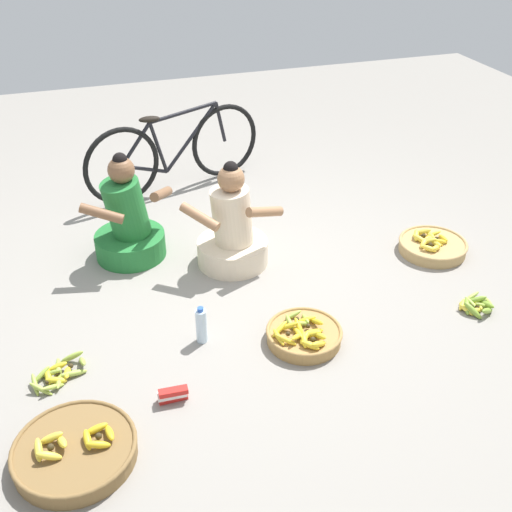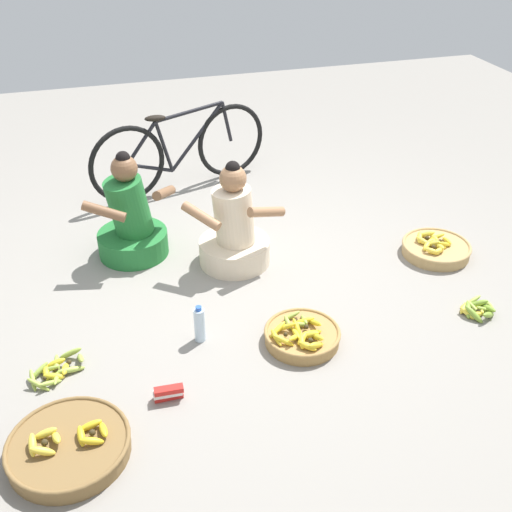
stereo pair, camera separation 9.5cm
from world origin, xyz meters
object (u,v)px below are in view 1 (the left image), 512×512
Objects in this scene: loose_bananas_mid_right at (59,373)px; water_bottle at (201,325)px; banana_basket_front_center at (432,245)px; vendor_woman_behind at (128,224)px; banana_basket_front_left at (75,450)px; loose_bananas_near_bicycle at (476,305)px; vendor_woman_front at (232,232)px; banana_basket_back_right at (304,334)px; packet_carton_stack at (173,395)px; bicycle_leaning at (175,151)px.

loose_bananas_mid_right is 1.31× the size of water_bottle.
water_bottle is at bearing -165.96° from banana_basket_front_center.
vendor_woman_behind is 2.48× the size of loose_bananas_mid_right.
banana_basket_front_center is at bearing 23.10° from banana_basket_front_left.
loose_bananas_near_bicycle is 0.80× the size of loose_bananas_mid_right.
vendor_woman_front is 0.98× the size of vendor_woman_behind.
vendor_woman_behind is 1.60m from banana_basket_back_right.
banana_basket_back_right is 1.42× the size of loose_bananas_mid_right.
packet_carton_stack reaches higher than loose_bananas_near_bicycle.
banana_basket_back_right is (0.87, -1.33, -0.21)m from vendor_woman_behind.
vendor_woman_behind is at bearing 146.35° from loose_bananas_near_bicycle.
vendor_woman_behind reaches higher than bicycle_leaning.
banana_basket_front_center is 1.98m from water_bottle.
bicycle_leaning is at bearing 82.13° from water_bottle.
loose_bananas_near_bicycle is at bearing 5.52° from packet_carton_stack.
packet_carton_stack is (-0.27, -0.45, -0.07)m from water_bottle.
water_bottle is (-0.30, -2.16, -0.24)m from bicycle_leaning.
banana_basket_front_left reaches higher than loose_bananas_mid_right.
banana_basket_front_left is 0.59m from packet_carton_stack.
loose_bananas_near_bicycle is (1.21, -0.05, -0.02)m from banana_basket_back_right.
loose_bananas_mid_right is (-1.46, 0.14, -0.03)m from banana_basket_back_right.
bicycle_leaning reaches higher than banana_basket_front_center.
banana_basket_front_center is 2.38m from packet_carton_stack.
banana_basket_front_left is 1.85× the size of loose_bananas_mid_right.
vendor_woman_front is 1.70× the size of banana_basket_back_right.
banana_basket_front_center is at bearing 14.04° from water_bottle.
vendor_woman_behind is 3.11× the size of loose_bananas_near_bicycle.
banana_basket_back_right reaches higher than loose_bananas_mid_right.
banana_basket_front_center is at bearing -16.67° from vendor_woman_behind.
loose_bananas_near_bicycle is 1.82m from water_bottle.
loose_bananas_near_bicycle is at bearing 9.49° from banana_basket_front_left.
banana_basket_back_right is 2.82× the size of packet_carton_stack.
banana_basket_back_right reaches higher than loose_bananas_near_bicycle.
bicycle_leaning reaches higher than loose_bananas_near_bicycle.
banana_basket_front_center is at bearing 22.94° from packet_carton_stack.
packet_carton_stack is (-0.70, -1.25, -0.21)m from vendor_woman_front.
loose_bananas_near_bicycle is (2.62, 0.44, -0.02)m from banana_basket_front_left.
vendor_woman_front reaches higher than loose_bananas_near_bicycle.
banana_basket_back_right is at bearing -57.04° from vendor_woman_behind.
banana_basket_front_left reaches higher than banana_basket_front_center.
banana_basket_front_left is at bearing -156.27° from packet_carton_stack.
vendor_woman_front reaches higher than water_bottle.
banana_basket_back_right is (-1.32, -0.68, 0.00)m from banana_basket_front_center.
vendor_woman_behind is at bearing 122.96° from banana_basket_back_right.
banana_basket_back_right is 0.63m from water_bottle.
vendor_woman_behind is 2.29m from banana_basket_front_center.
vendor_woman_front is 2.42× the size of loose_bananas_mid_right.
bicycle_leaning is at bearing 61.00° from vendor_woman_behind.
banana_basket_front_left is 1.06m from water_bottle.
water_bottle reaches higher than banana_basket_back_right.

